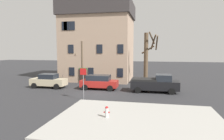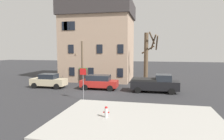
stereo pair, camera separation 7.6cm
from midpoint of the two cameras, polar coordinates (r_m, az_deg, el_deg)
ground_plane at (r=21.29m, az=-4.90°, el=-6.82°), size 120.00×120.00×0.00m
sidewalk_slab at (r=13.52m, az=7.41°, el=-14.15°), size 11.10×8.11×0.12m
building_main at (r=31.26m, az=-3.96°, el=8.33°), size 10.66×8.67×11.82m
tree_bare_near at (r=28.06m, az=-8.55°, el=2.81°), size 2.31×1.61×6.44m
tree_bare_mid at (r=26.47m, az=10.04°, el=3.83°), size 2.17×2.82×6.95m
car_beige_sedan at (r=25.55m, az=-17.99°, el=-2.99°), size 4.34×1.93×1.72m
car_red_wagon at (r=23.31m, az=-3.88°, el=-3.47°), size 4.38×1.99×1.71m
pickup_truck_black at (r=22.31m, az=12.32°, el=-3.84°), size 5.20×2.31×1.98m
fire_hydrant at (r=13.56m, az=-1.71°, el=-12.00°), size 0.42×0.22×0.77m
street_sign_pole at (r=18.38m, az=-8.46°, el=-2.24°), size 0.76×0.07×3.02m
bicycle_leaning at (r=29.25m, az=-13.82°, el=-2.75°), size 1.63×0.72×1.03m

